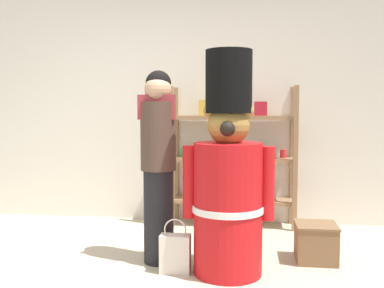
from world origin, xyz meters
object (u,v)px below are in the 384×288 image
person_shopper (158,160)px  display_crate (316,242)px  merchandise_shelf (233,156)px  shopping_bag (175,253)px  teddy_bear_guard (228,182)px

person_shopper → display_crate: 1.49m
merchandise_shelf → shopping_bag: 1.65m
teddy_bear_guard → person_shopper: bearing=162.6°
shopping_bag → teddy_bear_guard: bearing=6.0°
shopping_bag → display_crate: bearing=20.0°
merchandise_shelf → shopping_bag: size_ratio=3.54×
merchandise_shelf → display_crate: bearing=-55.5°
person_shopper → shopping_bag: 0.76m
merchandise_shelf → shopping_bag: (-0.39, -1.48, -0.61)m
merchandise_shelf → person_shopper: bearing=-114.3°
merchandise_shelf → teddy_bear_guard: bearing=-89.4°
merchandise_shelf → teddy_bear_guard: (0.01, -1.44, -0.06)m
teddy_bear_guard → display_crate: size_ratio=5.06×
merchandise_shelf → shopping_bag: merchandise_shelf is taller
merchandise_shelf → display_crate: 1.44m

